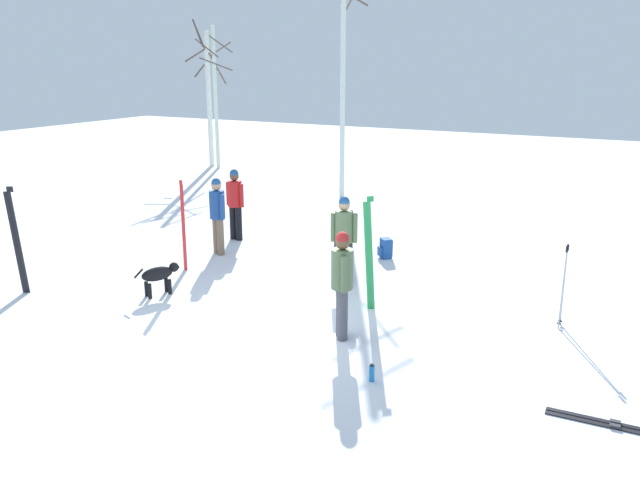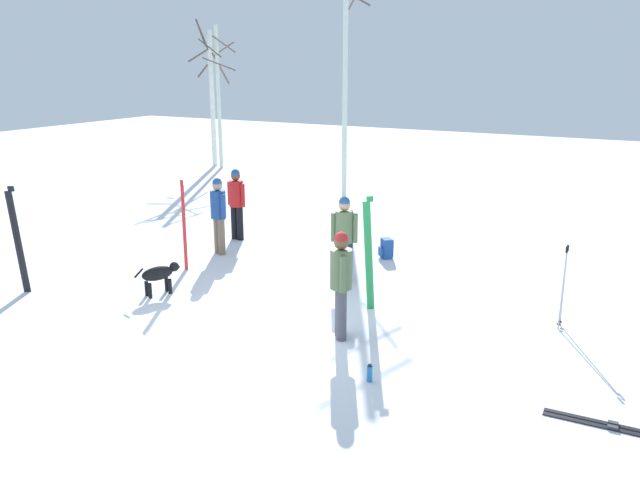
# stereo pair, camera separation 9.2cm
# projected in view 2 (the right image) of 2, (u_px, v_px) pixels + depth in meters

# --- Properties ---
(ground_plane) EXTENTS (60.00, 60.00, 0.00)m
(ground_plane) POSITION_uv_depth(u_px,v_px,m) (266.00, 327.00, 10.47)
(ground_plane) COLOR white
(person_0) EXTENTS (0.34, 0.45, 1.72)m
(person_0) POSITION_uv_depth(u_px,v_px,m) (341.00, 278.00, 9.82)
(person_0) COLOR #4C4C56
(person_0) RESTS_ON ground_plane
(person_1) EXTENTS (0.50, 0.34, 1.72)m
(person_1) POSITION_uv_depth(u_px,v_px,m) (344.00, 234.00, 12.29)
(person_1) COLOR #1E2338
(person_1) RESTS_ON ground_plane
(person_2) EXTENTS (0.48, 0.34, 1.72)m
(person_2) POSITION_uv_depth(u_px,v_px,m) (218.00, 211.00, 14.17)
(person_2) COLOR #72604C
(person_2) RESTS_ON ground_plane
(person_3) EXTENTS (0.52, 0.34, 1.72)m
(person_3) POSITION_uv_depth(u_px,v_px,m) (236.00, 200.00, 15.31)
(person_3) COLOR black
(person_3) RESTS_ON ground_plane
(dog) EXTENTS (0.46, 0.83, 0.57)m
(dog) POSITION_uv_depth(u_px,v_px,m) (160.00, 274.00, 11.84)
(dog) COLOR black
(dog) RESTS_ON ground_plane
(ski_pair_planted_0) EXTENTS (0.23, 0.13, 2.02)m
(ski_pair_planted_0) POSITION_uv_depth(u_px,v_px,m) (18.00, 240.00, 11.78)
(ski_pair_planted_0) COLOR black
(ski_pair_planted_0) RESTS_ON ground_plane
(ski_pair_planted_1) EXTENTS (0.20, 0.18, 2.02)m
(ski_pair_planted_1) POSITION_uv_depth(u_px,v_px,m) (369.00, 254.00, 10.94)
(ski_pair_planted_1) COLOR green
(ski_pair_planted_1) RESTS_ON ground_plane
(ski_pair_planted_2) EXTENTS (0.14, 0.08, 1.88)m
(ski_pair_planted_2) POSITION_uv_depth(u_px,v_px,m) (184.00, 226.00, 13.08)
(ski_pair_planted_2) COLOR red
(ski_pair_planted_2) RESTS_ON ground_plane
(ski_pair_lying_0) EXTENTS (1.68, 0.22, 0.05)m
(ski_pair_lying_0) POSITION_uv_depth(u_px,v_px,m) (617.00, 428.00, 7.59)
(ski_pair_lying_0) COLOR black
(ski_pair_lying_0) RESTS_ON ground_plane
(ski_poles_0) EXTENTS (0.07, 0.21, 1.38)m
(ski_poles_0) POSITION_uv_depth(u_px,v_px,m) (563.00, 284.00, 10.27)
(ski_poles_0) COLOR #B2B2BC
(ski_poles_0) RESTS_ON ground_plane
(backpack_0) EXTENTS (0.34, 0.32, 0.44)m
(backpack_0) POSITION_uv_depth(u_px,v_px,m) (341.00, 246.00, 14.27)
(backpack_0) COLOR #1E4C99
(backpack_0) RESTS_ON ground_plane
(backpack_1) EXTENTS (0.35, 0.34, 0.44)m
(backpack_1) POSITION_uv_depth(u_px,v_px,m) (386.00, 249.00, 14.05)
(backpack_1) COLOR #1E4C99
(backpack_1) RESTS_ON ground_plane
(water_bottle_0) EXTENTS (0.08, 0.08, 0.25)m
(water_bottle_0) POSITION_uv_depth(u_px,v_px,m) (370.00, 373.00, 8.68)
(water_bottle_0) COLOR #1E72BF
(water_bottle_0) RESTS_ON ground_plane
(birch_tree_0) EXTENTS (1.27, 1.25, 5.70)m
(birch_tree_0) POSITION_uv_depth(u_px,v_px,m) (212.00, 95.00, 25.56)
(birch_tree_0) COLOR silver
(birch_tree_0) RESTS_ON ground_plane
(birch_tree_1) EXTENTS (1.59, 1.43, 5.46)m
(birch_tree_1) POSITION_uv_depth(u_px,v_px,m) (218.00, 93.00, 24.98)
(birch_tree_1) COLOR silver
(birch_tree_1) RESTS_ON ground_plane
(birch_tree_2) EXTENTS (1.24, 1.50, 7.59)m
(birch_tree_2) POSITION_uv_depth(u_px,v_px,m) (345.00, 68.00, 19.35)
(birch_tree_2) COLOR silver
(birch_tree_2) RESTS_ON ground_plane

